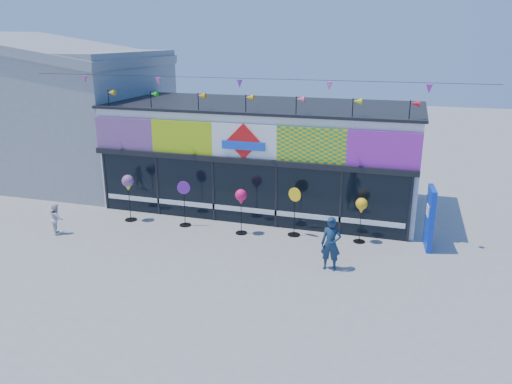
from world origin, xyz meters
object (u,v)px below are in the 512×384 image
at_px(adult_man, 331,244).
at_px(child, 57,219).
at_px(spinner_2, 241,198).
at_px(spinner_0, 128,184).
at_px(blue_sign, 430,218).
at_px(spinner_3, 294,210).
at_px(spinner_1, 184,202).
at_px(spinner_4, 361,207).

relative_size(adult_man, child, 1.49).
bearing_deg(spinner_2, spinner_0, 179.65).
relative_size(blue_sign, spinner_3, 1.19).
bearing_deg(spinner_3, spinner_1, -176.35).
distance_m(blue_sign, adult_man, 3.76).
bearing_deg(spinner_4, spinner_3, -178.43).
height_order(spinner_1, spinner_4, spinner_1).
relative_size(spinner_2, spinner_4, 1.04).
bearing_deg(spinner_3, adult_man, -54.65).
bearing_deg(adult_man, spinner_1, 161.57).
distance_m(spinner_0, adult_man, 8.10).
bearing_deg(blue_sign, adult_man, -143.43).
distance_m(spinner_2, child, 6.50).
xyz_separation_m(blue_sign, spinner_0, (-10.63, -0.58, 0.38)).
distance_m(spinner_2, adult_man, 3.96).
relative_size(spinner_1, spinner_4, 1.08).
height_order(spinner_0, spinner_2, spinner_0).
height_order(spinner_0, adult_man, spinner_0).
xyz_separation_m(spinner_3, adult_man, (1.62, -2.29, -0.10)).
xyz_separation_m(spinner_0, adult_man, (7.84, -1.94, -0.60)).
height_order(spinner_3, spinner_4, spinner_3).
relative_size(spinner_4, child, 1.43).
bearing_deg(child, spinner_3, -115.91).
distance_m(blue_sign, child, 12.65).
bearing_deg(child, spinner_1, -104.92).
bearing_deg(blue_sign, spinner_3, 177.48).
bearing_deg(spinner_2, spinner_3, 11.79).
bearing_deg(spinner_4, spinner_2, -173.81).
height_order(spinner_4, adult_man, adult_man).
bearing_deg(adult_man, spinner_3, 126.70).
bearing_deg(spinner_1, blue_sign, 3.33).
xyz_separation_m(adult_man, child, (-9.61, 0.03, -0.27)).
relative_size(spinner_4, adult_man, 0.96).
bearing_deg(spinner_0, adult_man, -13.86).
bearing_deg(spinner_3, spinner_2, -168.21).
bearing_deg(spinner_2, adult_man, -29.10).
xyz_separation_m(spinner_3, child, (-7.99, -2.26, -0.37)).
distance_m(spinner_3, spinner_4, 2.27).
bearing_deg(blue_sign, spinner_1, 177.77).
height_order(spinner_0, spinner_1, spinner_0).
bearing_deg(spinner_4, adult_man, -104.77).
height_order(spinner_2, adult_man, same).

